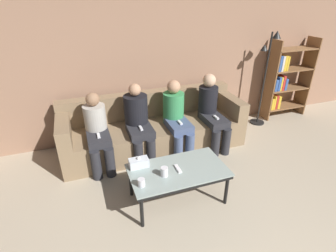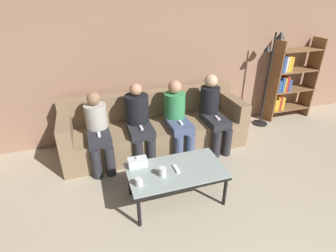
{
  "view_description": "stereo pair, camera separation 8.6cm",
  "coord_description": "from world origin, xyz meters",
  "px_view_note": "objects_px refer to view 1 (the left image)",
  "views": [
    {
      "loc": [
        -1.02,
        -0.24,
        2.22
      ],
      "look_at": [
        0.0,
        2.57,
        0.67
      ],
      "focal_mm": 28.0,
      "sensor_mm": 36.0,
      "label": 1
    },
    {
      "loc": [
        -0.93,
        -0.27,
        2.22
      ],
      "look_at": [
        0.0,
        2.57,
        0.67
      ],
      "focal_mm": 28.0,
      "sensor_mm": 36.0,
      "label": 2
    }
  ],
  "objects_px": {
    "coffee_table": "(178,172)",
    "cup_near_left": "(141,182)",
    "tissue_box": "(139,163)",
    "standing_lamp": "(266,70)",
    "couch": "(154,129)",
    "seated_person_left_end": "(97,130)",
    "game_remote": "(178,169)",
    "cup_near_right": "(164,172)",
    "seated_person_right_end": "(211,110)",
    "bookshelf": "(283,80)",
    "seated_person_mid_left": "(138,120)",
    "seated_person_mid_right": "(176,116)"
  },
  "relations": [
    {
      "from": "standing_lamp",
      "to": "seated_person_right_end",
      "type": "height_order",
      "value": "standing_lamp"
    },
    {
      "from": "coffee_table",
      "to": "cup_near_left",
      "type": "xyz_separation_m",
      "value": [
        -0.46,
        -0.13,
        0.08
      ]
    },
    {
      "from": "tissue_box",
      "to": "seated_person_left_end",
      "type": "xyz_separation_m",
      "value": [
        -0.36,
        0.83,
        0.07
      ]
    },
    {
      "from": "standing_lamp",
      "to": "seated_person_mid_left",
      "type": "xyz_separation_m",
      "value": [
        -2.38,
        -0.33,
        -0.42
      ]
    },
    {
      "from": "cup_near_right",
      "to": "seated_person_mid_right",
      "type": "distance_m",
      "value": 1.24
    },
    {
      "from": "cup_near_right",
      "to": "seated_person_mid_left",
      "type": "bearing_deg",
      "value": 90.4
    },
    {
      "from": "couch",
      "to": "bookshelf",
      "type": "bearing_deg",
      "value": 5.93
    },
    {
      "from": "seated_person_mid_right",
      "to": "seated_person_right_end",
      "type": "distance_m",
      "value": 0.57
    },
    {
      "from": "seated_person_mid_right",
      "to": "seated_person_right_end",
      "type": "xyz_separation_m",
      "value": [
        0.57,
        -0.02,
        0.01
      ]
    },
    {
      "from": "cup_near_left",
      "to": "game_remote",
      "type": "height_order",
      "value": "cup_near_left"
    },
    {
      "from": "game_remote",
      "to": "seated_person_right_end",
      "type": "bearing_deg",
      "value": 46.95
    },
    {
      "from": "couch",
      "to": "game_remote",
      "type": "height_order",
      "value": "couch"
    },
    {
      "from": "seated_person_mid_left",
      "to": "seated_person_mid_right",
      "type": "xyz_separation_m",
      "value": [
        0.57,
        -0.02,
        -0.01
      ]
    },
    {
      "from": "bookshelf",
      "to": "seated_person_mid_right",
      "type": "xyz_separation_m",
      "value": [
        -2.35,
        -0.5,
        -0.15
      ]
    },
    {
      "from": "couch",
      "to": "seated_person_left_end",
      "type": "bearing_deg",
      "value": -164.92
    },
    {
      "from": "tissue_box",
      "to": "seated_person_left_end",
      "type": "height_order",
      "value": "seated_person_left_end"
    },
    {
      "from": "couch",
      "to": "game_remote",
      "type": "distance_m",
      "value": 1.27
    },
    {
      "from": "standing_lamp",
      "to": "seated_person_right_end",
      "type": "xyz_separation_m",
      "value": [
        -1.23,
        -0.37,
        -0.42
      ]
    },
    {
      "from": "seated_person_mid_left",
      "to": "standing_lamp",
      "type": "bearing_deg",
      "value": 7.99
    },
    {
      "from": "coffee_table",
      "to": "bookshelf",
      "type": "height_order",
      "value": "bookshelf"
    },
    {
      "from": "coffee_table",
      "to": "seated_person_mid_right",
      "type": "height_order",
      "value": "seated_person_mid_right"
    },
    {
      "from": "seated_person_left_end",
      "to": "seated_person_mid_left",
      "type": "relative_size",
      "value": 0.95
    },
    {
      "from": "seated_person_mid_right",
      "to": "seated_person_left_end",
      "type": "bearing_deg",
      "value": -179.47
    },
    {
      "from": "cup_near_right",
      "to": "standing_lamp",
      "type": "bearing_deg",
      "value": 31.47
    },
    {
      "from": "cup_near_right",
      "to": "seated_person_left_end",
      "type": "relative_size",
      "value": 0.1
    },
    {
      "from": "tissue_box",
      "to": "game_remote",
      "type": "xyz_separation_m",
      "value": [
        0.4,
        -0.2,
        -0.04
      ]
    },
    {
      "from": "bookshelf",
      "to": "seated_person_mid_left",
      "type": "xyz_separation_m",
      "value": [
        -2.93,
        -0.48,
        -0.13
      ]
    },
    {
      "from": "cup_near_right",
      "to": "standing_lamp",
      "type": "height_order",
      "value": "standing_lamp"
    },
    {
      "from": "cup_near_left",
      "to": "standing_lamp",
      "type": "distance_m",
      "value": 3.1
    },
    {
      "from": "couch",
      "to": "seated_person_right_end",
      "type": "distance_m",
      "value": 0.94
    },
    {
      "from": "couch",
      "to": "cup_near_left",
      "type": "bearing_deg",
      "value": -111.71
    },
    {
      "from": "seated_person_left_end",
      "to": "seated_person_mid_left",
      "type": "xyz_separation_m",
      "value": [
        0.57,
        0.03,
        0.04
      ]
    },
    {
      "from": "couch",
      "to": "seated_person_mid_left",
      "type": "relative_size",
      "value": 2.5
    },
    {
      "from": "cup_near_left",
      "to": "tissue_box",
      "type": "xyz_separation_m",
      "value": [
        0.06,
        0.34,
        0.01
      ]
    },
    {
      "from": "cup_near_left",
      "to": "seated_person_right_end",
      "type": "bearing_deg",
      "value": 39.29
    },
    {
      "from": "game_remote",
      "to": "cup_near_left",
      "type": "bearing_deg",
      "value": -163.82
    },
    {
      "from": "couch",
      "to": "standing_lamp",
      "type": "distance_m",
      "value": 2.21
    },
    {
      "from": "seated_person_mid_left",
      "to": "seated_person_mid_right",
      "type": "distance_m",
      "value": 0.57
    },
    {
      "from": "cup_near_left",
      "to": "standing_lamp",
      "type": "bearing_deg",
      "value": 30.0
    },
    {
      "from": "couch",
      "to": "cup_near_left",
      "type": "relative_size",
      "value": 32.14
    },
    {
      "from": "tissue_box",
      "to": "standing_lamp",
      "type": "bearing_deg",
      "value": 24.74
    },
    {
      "from": "cup_near_left",
      "to": "tissue_box",
      "type": "distance_m",
      "value": 0.34
    },
    {
      "from": "standing_lamp",
      "to": "seated_person_left_end",
      "type": "xyz_separation_m",
      "value": [
        -2.95,
        -0.36,
        -0.46
      ]
    },
    {
      "from": "coffee_table",
      "to": "seated_person_right_end",
      "type": "height_order",
      "value": "seated_person_right_end"
    },
    {
      "from": "cup_near_left",
      "to": "cup_near_right",
      "type": "bearing_deg",
      "value": 15.61
    },
    {
      "from": "seated_person_right_end",
      "to": "coffee_table",
      "type": "bearing_deg",
      "value": -133.05
    },
    {
      "from": "seated_person_mid_right",
      "to": "seated_person_right_end",
      "type": "height_order",
      "value": "seated_person_right_end"
    },
    {
      "from": "couch",
      "to": "seated_person_mid_right",
      "type": "distance_m",
      "value": 0.45
    },
    {
      "from": "tissue_box",
      "to": "seated_person_mid_right",
      "type": "distance_m",
      "value": 1.15
    },
    {
      "from": "cup_near_right",
      "to": "tissue_box",
      "type": "xyz_separation_m",
      "value": [
        -0.22,
        0.26,
        -0.0
      ]
    }
  ]
}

